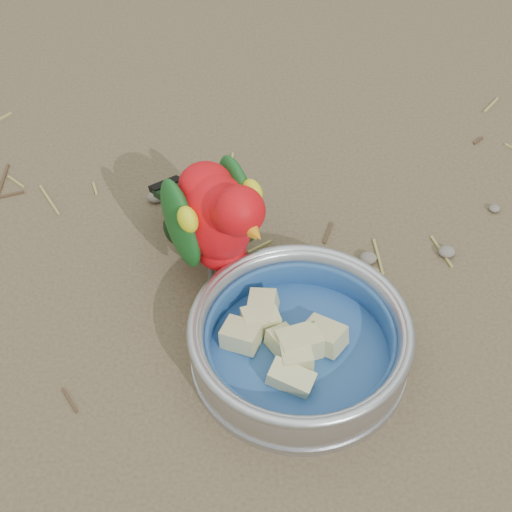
{
  "coord_description": "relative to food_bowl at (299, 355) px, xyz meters",
  "views": [
    {
      "loc": [
        -0.1,
        -0.5,
        0.71
      ],
      "look_at": [
        -0.07,
        0.08,
        0.08
      ],
      "focal_mm": 55.0,
      "sensor_mm": 36.0,
      "label": 1
    }
  ],
  "objects": [
    {
      "name": "food_bowl",
      "position": [
        0.0,
        0.0,
        0.0
      ],
      "size": [
        0.24,
        0.24,
        0.02
      ],
      "primitive_type": "cylinder",
      "color": "#B2B2BA",
      "rests_on": "ground"
    },
    {
      "name": "lory_parrot",
      "position": [
        -0.08,
        0.13,
        0.08
      ],
      "size": [
        0.19,
        0.23,
        0.17
      ],
      "primitive_type": null,
      "rotation": [
        0.0,
        0.0,
        -2.64
      ],
      "color": "red",
      "rests_on": "ground"
    },
    {
      "name": "ground_debris",
      "position": [
        0.05,
        0.05,
        -0.01
      ],
      "size": [
        0.9,
        0.8,
        0.01
      ],
      "primitive_type": null,
      "color": "#988E4B",
      "rests_on": "ground"
    },
    {
      "name": "fruit_wedges",
      "position": [
        -0.0,
        0.0,
        0.02
      ],
      "size": [
        0.14,
        0.14,
        0.03
      ],
      "primitive_type": null,
      "color": "#D1CB8A",
      "rests_on": "food_bowl"
    },
    {
      "name": "bowl_wall",
      "position": [
        0.0,
        0.0,
        0.03
      ],
      "size": [
        0.24,
        0.24,
        0.04
      ],
      "primitive_type": null,
      "color": "#B2B2BA",
      "rests_on": "food_bowl"
    },
    {
      "name": "ground",
      "position": [
        0.03,
        0.0,
        -0.01
      ],
      "size": [
        60.0,
        60.0,
        0.0
      ],
      "primitive_type": "plane",
      "color": "brown"
    }
  ]
}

